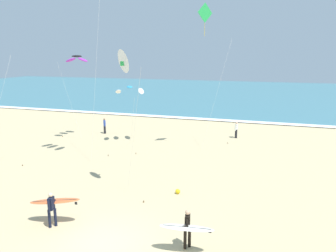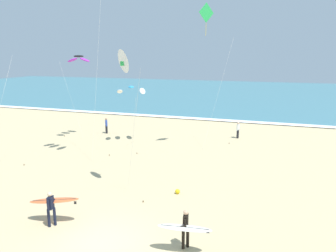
{
  "view_description": "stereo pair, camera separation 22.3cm",
  "coord_description": "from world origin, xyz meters",
  "px_view_note": "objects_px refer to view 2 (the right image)",
  "views": [
    {
      "loc": [
        6.3,
        -10.68,
        7.86
      ],
      "look_at": [
        0.84,
        6.47,
        3.81
      ],
      "focal_mm": 33.95,
      "sensor_mm": 36.0,
      "label": 1
    },
    {
      "loc": [
        6.51,
        -10.61,
        7.86
      ],
      "look_at": [
        0.84,
        6.47,
        3.81
      ],
      "focal_mm": 33.95,
      "sensor_mm": 36.0,
      "label": 2
    }
  ],
  "objects_px": {
    "kite_delta_ivory_mid": "(124,61)",
    "bystander_blue_top": "(106,126)",
    "surfer_lead": "(53,203)",
    "bystander_white_top": "(238,130)",
    "surfer_trailing": "(185,227)",
    "kite_diamond_emerald_far": "(207,17)",
    "kite_arc_charcoal_low": "(79,59)",
    "beach_ball": "(178,191)",
    "kite_arc_cobalt_near": "(131,90)"
  },
  "relations": [
    {
      "from": "bystander_white_top",
      "to": "beach_ball",
      "type": "xyz_separation_m",
      "value": [
        -1.9,
        -13.83,
        -0.67
      ]
    },
    {
      "from": "bystander_white_top",
      "to": "bystander_blue_top",
      "type": "distance_m",
      "value": 13.14
    },
    {
      "from": "bystander_white_top",
      "to": "surfer_lead",
      "type": "bearing_deg",
      "value": -109.04
    },
    {
      "from": "surfer_lead",
      "to": "kite_diamond_emerald_far",
      "type": "xyz_separation_m",
      "value": [
        4.2,
        14.19,
        9.67
      ]
    },
    {
      "from": "kite_arc_charcoal_low",
      "to": "kite_arc_cobalt_near",
      "type": "bearing_deg",
      "value": 5.25
    },
    {
      "from": "kite_arc_cobalt_near",
      "to": "surfer_lead",
      "type": "bearing_deg",
      "value": -80.07
    },
    {
      "from": "surfer_lead",
      "to": "beach_ball",
      "type": "relative_size",
      "value": 9.01
    },
    {
      "from": "surfer_lead",
      "to": "surfer_trailing",
      "type": "distance_m",
      "value": 6.46
    },
    {
      "from": "bystander_white_top",
      "to": "bystander_blue_top",
      "type": "bearing_deg",
      "value": -170.11
    },
    {
      "from": "surfer_trailing",
      "to": "beach_ball",
      "type": "distance_m",
      "value": 5.51
    },
    {
      "from": "surfer_trailing",
      "to": "kite_diamond_emerald_far",
      "type": "height_order",
      "value": "kite_diamond_emerald_far"
    },
    {
      "from": "kite_diamond_emerald_far",
      "to": "kite_arc_cobalt_near",
      "type": "bearing_deg",
      "value": 177.95
    },
    {
      "from": "kite_arc_cobalt_near",
      "to": "bystander_blue_top",
      "type": "height_order",
      "value": "kite_arc_cobalt_near"
    },
    {
      "from": "surfer_lead",
      "to": "kite_delta_ivory_mid",
      "type": "distance_m",
      "value": 8.18
    },
    {
      "from": "kite_delta_ivory_mid",
      "to": "bystander_blue_top",
      "type": "relative_size",
      "value": 5.15
    },
    {
      "from": "kite_delta_ivory_mid",
      "to": "kite_diamond_emerald_far",
      "type": "bearing_deg",
      "value": 74.57
    },
    {
      "from": "surfer_trailing",
      "to": "bystander_blue_top",
      "type": "xyz_separation_m",
      "value": [
        -12.89,
        16.69,
        -0.23
      ]
    },
    {
      "from": "surfer_trailing",
      "to": "beach_ball",
      "type": "relative_size",
      "value": 8.02
    },
    {
      "from": "bystander_blue_top",
      "to": "beach_ball",
      "type": "xyz_separation_m",
      "value": [
        11.04,
        -11.58,
        -0.67
      ]
    },
    {
      "from": "kite_arc_cobalt_near",
      "to": "beach_ball",
      "type": "relative_size",
      "value": 18.45
    },
    {
      "from": "surfer_lead",
      "to": "kite_delta_ivory_mid",
      "type": "relative_size",
      "value": 0.31
    },
    {
      "from": "bystander_blue_top",
      "to": "beach_ball",
      "type": "distance_m",
      "value": 16.01
    },
    {
      "from": "kite_delta_ivory_mid",
      "to": "bystander_blue_top",
      "type": "height_order",
      "value": "kite_delta_ivory_mid"
    },
    {
      "from": "kite_diamond_emerald_far",
      "to": "bystander_white_top",
      "type": "distance_m",
      "value": 11.22
    },
    {
      "from": "kite_diamond_emerald_far",
      "to": "kite_arc_charcoal_low",
      "type": "xyz_separation_m",
      "value": [
        -11.64,
        -0.21,
        -3.23
      ]
    },
    {
      "from": "kite_diamond_emerald_far",
      "to": "bystander_blue_top",
      "type": "bearing_deg",
      "value": 167.04
    },
    {
      "from": "kite_arc_cobalt_near",
      "to": "kite_delta_ivory_mid",
      "type": "relative_size",
      "value": 0.63
    },
    {
      "from": "kite_arc_charcoal_low",
      "to": "beach_ball",
      "type": "height_order",
      "value": "kite_arc_charcoal_low"
    },
    {
      "from": "bystander_white_top",
      "to": "kite_arc_cobalt_near",
      "type": "bearing_deg",
      "value": -153.75
    },
    {
      "from": "kite_arc_cobalt_near",
      "to": "kite_diamond_emerald_far",
      "type": "distance_m",
      "value": 8.96
    },
    {
      "from": "kite_delta_ivory_mid",
      "to": "beach_ball",
      "type": "bearing_deg",
      "value": 5.31
    },
    {
      "from": "surfer_lead",
      "to": "kite_arc_cobalt_near",
      "type": "bearing_deg",
      "value": 99.93
    },
    {
      "from": "kite_diamond_emerald_far",
      "to": "surfer_lead",
      "type": "bearing_deg",
      "value": -106.47
    },
    {
      "from": "surfer_lead",
      "to": "bystander_white_top",
      "type": "xyz_separation_m",
      "value": [
        6.52,
        18.89,
        -0.24
      ]
    },
    {
      "from": "kite_arc_cobalt_near",
      "to": "beach_ball",
      "type": "distance_m",
      "value": 12.67
    },
    {
      "from": "kite_arc_charcoal_low",
      "to": "kite_delta_ivory_mid",
      "type": "bearing_deg",
      "value": -45.49
    },
    {
      "from": "kite_delta_ivory_mid",
      "to": "bystander_blue_top",
      "type": "distance_m",
      "value": 15.8
    },
    {
      "from": "kite_delta_ivory_mid",
      "to": "kite_arc_charcoal_low",
      "type": "xyz_separation_m",
      "value": [
        -9.04,
        9.2,
        0.0
      ]
    },
    {
      "from": "kite_diamond_emerald_far",
      "to": "beach_ball",
      "type": "bearing_deg",
      "value": -87.36
    },
    {
      "from": "surfer_lead",
      "to": "bystander_blue_top",
      "type": "relative_size",
      "value": 1.59
    },
    {
      "from": "kite_diamond_emerald_far",
      "to": "bystander_blue_top",
      "type": "relative_size",
      "value": 7.41
    },
    {
      "from": "kite_diamond_emerald_far",
      "to": "kite_arc_charcoal_low",
      "type": "bearing_deg",
      "value": -178.96
    },
    {
      "from": "kite_arc_cobalt_near",
      "to": "bystander_blue_top",
      "type": "bearing_deg",
      "value": 150.52
    },
    {
      "from": "kite_delta_ivory_mid",
      "to": "beach_ball",
      "type": "relative_size",
      "value": 29.23
    },
    {
      "from": "surfer_lead",
      "to": "kite_diamond_emerald_far",
      "type": "relative_size",
      "value": 0.21
    },
    {
      "from": "kite_arc_cobalt_near",
      "to": "kite_arc_charcoal_low",
      "type": "xyz_separation_m",
      "value": [
        -4.92,
        -0.45,
        2.7
      ]
    },
    {
      "from": "kite_delta_ivory_mid",
      "to": "surfer_trailing",
      "type": "bearing_deg",
      "value": -44.81
    },
    {
      "from": "kite_arc_charcoal_low",
      "to": "bystander_white_top",
      "type": "bearing_deg",
      "value": 19.38
    },
    {
      "from": "surfer_trailing",
      "to": "kite_arc_charcoal_low",
      "type": "height_order",
      "value": "kite_arc_charcoal_low"
    },
    {
      "from": "kite_diamond_emerald_far",
      "to": "bystander_white_top",
      "type": "xyz_separation_m",
      "value": [
        2.32,
        4.7,
        -9.92
      ]
    }
  ]
}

